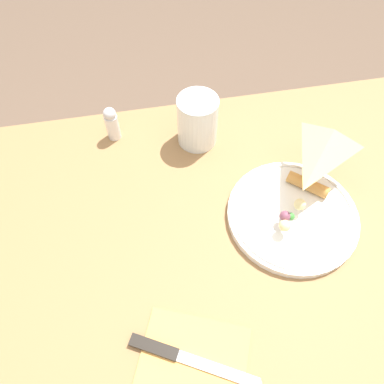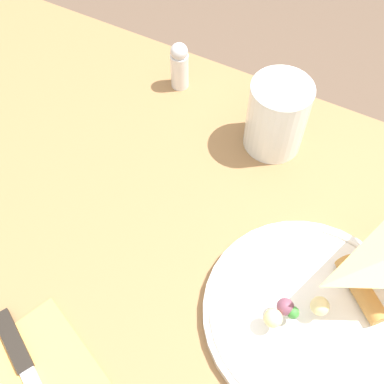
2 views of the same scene
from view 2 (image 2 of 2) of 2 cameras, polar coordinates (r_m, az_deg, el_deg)
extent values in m
cube|color=olive|center=(0.63, -3.99, -15.28)|extent=(1.21, 0.89, 0.03)
cube|color=#4C3823|center=(1.32, -15.46, 5.98)|extent=(0.06, 0.06, 0.74)
cylinder|color=white|center=(0.62, 13.43, -13.94)|extent=(0.25, 0.25, 0.02)
torus|color=white|center=(0.61, 13.61, -13.64)|extent=(0.24, 0.24, 0.01)
pyramid|color=#E0B266|center=(0.60, 13.16, -13.64)|extent=(0.17, 0.18, 0.02)
cylinder|color=#C68942|center=(0.63, 19.40, -10.81)|extent=(0.08, 0.07, 0.02)
sphere|color=#7A4256|center=(0.58, 10.98, -13.19)|extent=(0.02, 0.02, 0.02)
sphere|color=#388433|center=(0.59, 11.88, -13.80)|extent=(0.01, 0.01, 0.01)
sphere|color=#EFDB93|center=(0.58, 9.59, -14.54)|extent=(0.02, 0.02, 0.02)
sphere|color=#EFDB93|center=(0.59, 14.90, -12.92)|extent=(0.02, 0.02, 0.02)
cylinder|color=white|center=(0.72, 10.03, 8.82)|extent=(0.09, 0.09, 0.12)
cylinder|color=white|center=(0.72, 9.90, 8.24)|extent=(0.08, 0.08, 0.09)
torus|color=white|center=(0.68, 10.74, 11.98)|extent=(0.09, 0.09, 0.00)
cube|color=black|center=(0.64, -20.47, -16.17)|extent=(0.08, 0.06, 0.01)
cylinder|color=silver|center=(0.81, -1.47, 14.18)|extent=(0.03, 0.03, 0.06)
sphere|color=silver|center=(0.79, -1.54, 16.31)|extent=(0.03, 0.03, 0.03)
camera|label=1|loc=(0.25, -98.71, 12.39)|focal=35.00mm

